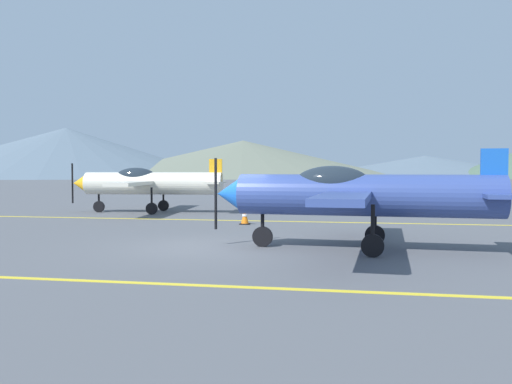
{
  "coord_description": "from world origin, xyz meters",
  "views": [
    {
      "loc": [
        3.68,
        -13.64,
        2.03
      ],
      "look_at": [
        0.02,
        6.0,
        1.2
      ],
      "focal_mm": 37.79,
      "sensor_mm": 36.0,
      "label": 1
    }
  ],
  "objects_px": {
    "traffic_cone_side": "(245,217)",
    "car_sedan": "(312,190)",
    "airplane_near": "(355,194)",
    "airplane_mid": "(148,183)"
  },
  "relations": [
    {
      "from": "airplane_near",
      "to": "traffic_cone_side",
      "type": "distance_m",
      "value": 7.09
    },
    {
      "from": "airplane_mid",
      "to": "car_sedan",
      "type": "bearing_deg",
      "value": 43.18
    },
    {
      "from": "car_sedan",
      "to": "traffic_cone_side",
      "type": "relative_size",
      "value": 7.61
    },
    {
      "from": "traffic_cone_side",
      "to": "airplane_near",
      "type": "bearing_deg",
      "value": -54.91
    },
    {
      "from": "airplane_near",
      "to": "traffic_cone_side",
      "type": "bearing_deg",
      "value": 125.09
    },
    {
      "from": "traffic_cone_side",
      "to": "car_sedan",
      "type": "bearing_deg",
      "value": 82.16
    },
    {
      "from": "airplane_mid",
      "to": "car_sedan",
      "type": "relative_size",
      "value": 1.88
    },
    {
      "from": "airplane_near",
      "to": "airplane_mid",
      "type": "xyz_separation_m",
      "value": [
        -9.66,
        10.29,
        0.0
      ]
    },
    {
      "from": "car_sedan",
      "to": "airplane_near",
      "type": "bearing_deg",
      "value": -81.77
    },
    {
      "from": "airplane_mid",
      "to": "car_sedan",
      "type": "xyz_separation_m",
      "value": [
        7.19,
        6.75,
        -0.58
      ]
    }
  ]
}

